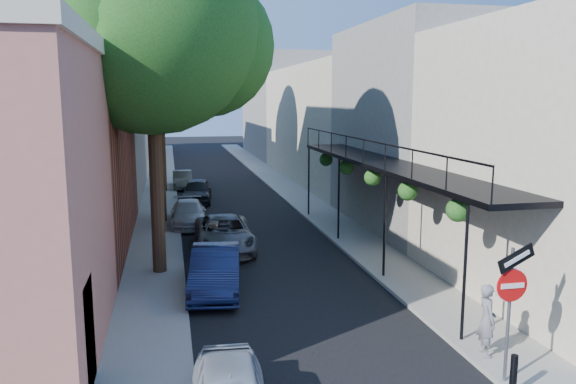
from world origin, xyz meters
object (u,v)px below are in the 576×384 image
bollard (514,374)px  parked_car_c (224,234)px  oak_near (165,31)px  pedestrian (487,320)px  parked_car_d (188,214)px  parked_car_f (182,180)px  oak_far (166,58)px  parked_car_b (216,270)px  sign_post (512,291)px  parked_car_e (197,191)px  oak_mid (165,70)px

bollard → parked_car_c: size_ratio=0.17×
oak_near → pedestrian: bearing=-50.2°
oak_near → parked_car_d: size_ratio=2.92×
parked_car_f → pedestrian: size_ratio=2.12×
bollard → parked_car_d: 17.60m
oak_far → pedestrian: 27.03m
parked_car_b → sign_post: bearing=-45.7°
oak_far → parked_car_d: bearing=-85.7°
bollard → parked_car_e: parked_car_e is taller
bollard → parked_car_b: (-5.12, 7.41, 0.16)m
pedestrian → parked_car_f: bearing=23.0°
oak_far → parked_car_d: (0.75, -10.08, -7.69)m
bollard → parked_car_c: bearing=110.0°
oak_far → pedestrian: size_ratio=7.26×
bollard → parked_car_b: parked_car_b is taller
oak_near → pedestrian: (6.77, -8.12, -6.94)m
sign_post → pedestrian: sign_post is taller
bollard → oak_far: 28.58m
pedestrian → parked_car_c: bearing=34.8°
bollard → parked_car_c: 12.88m
sign_post → parked_car_d: bearing=109.6°
oak_mid → oak_far: (0.06, 9.04, 1.20)m
oak_near → oak_far: 17.01m
oak_far → pedestrian: bearing=-75.0°
oak_mid → oak_far: bearing=89.6°
sign_post → oak_near: 12.77m
sign_post → bollard: sign_post is taller
parked_car_e → pedestrian: (5.32, -20.90, 0.27)m
oak_near → parked_car_c: 7.85m
oak_mid → parked_car_c: (2.02, -5.63, -6.41)m
oak_mid → parked_car_c: oak_mid is taller
parked_car_c → bollard: bearing=-69.2°
oak_near → pedestrian: 12.64m
parked_car_d → parked_car_f: parked_car_f is taller
parked_car_e → parked_car_b: bearing=-85.3°
oak_mid → pedestrian: 18.51m
bollard → oak_mid: size_ratio=0.08×
oak_far → parked_car_f: bearing=56.0°
pedestrian → oak_far: bearing=25.2°
oak_near → parked_car_e: bearing=83.5°
parked_car_b → parked_car_d: (-0.48, 9.28, -0.11)m
oak_near → parked_car_e: (1.45, 12.78, -7.21)m
oak_far → parked_car_c: (1.95, -14.67, -7.61)m
bollard → oak_near: 13.78m
oak_mid → parked_car_d: bearing=-51.8°
parked_car_f → pedestrian: (6.00, -26.25, 0.37)m
parked_car_b → parked_car_f: bearing=98.4°
parked_car_b → parked_car_e: size_ratio=1.05×
sign_post → parked_car_e: sign_post is taller
oak_far → parked_car_f: (0.75, 1.12, -7.69)m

